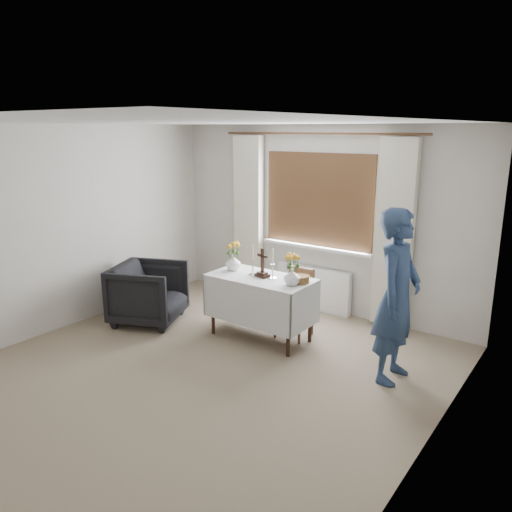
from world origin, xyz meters
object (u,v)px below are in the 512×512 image
at_px(wooden_chair, 294,303).
at_px(flower_vase_left, 233,262).
at_px(altar_table, 261,308).
at_px(armchair, 149,293).
at_px(wooden_cross, 262,263).
at_px(flower_vase_right, 292,277).
at_px(person, 397,296).

distance_m(wooden_chair, flower_vase_left, 0.89).
relative_size(altar_table, armchair, 1.46).
xyz_separation_m(wooden_chair, armchair, (-1.77, -0.70, -0.03)).
xyz_separation_m(wooden_chair, wooden_cross, (-0.28, -0.26, 0.52)).
distance_m(altar_table, wooden_cross, 0.55).
bearing_deg(flower_vase_right, wooden_chair, 116.13).
bearing_deg(person, armchair, 96.70).
relative_size(wooden_chair, person, 0.48).
height_order(armchair, person, person).
relative_size(armchair, person, 0.49).
height_order(wooden_chair, armchair, wooden_chair).
xyz_separation_m(altar_table, flower_vase_left, (-0.44, 0.04, 0.48)).
distance_m(altar_table, armchair, 1.53).
distance_m(altar_table, wooden_chair, 0.41).
height_order(person, flower_vase_right, person).
bearing_deg(armchair, wooden_cross, -97.21).
bearing_deg(flower_vase_right, person, 0.52).
relative_size(wooden_chair, flower_vase_left, 4.31).
distance_m(wooden_chair, wooden_cross, 0.64).
xyz_separation_m(altar_table, flower_vase_right, (0.45, -0.05, 0.48)).
distance_m(person, wooden_cross, 1.64).
relative_size(altar_table, wooden_cross, 3.64).
xyz_separation_m(armchair, flower_vase_left, (1.03, 0.46, 0.47)).
bearing_deg(wooden_cross, flower_vase_left, -171.55).
xyz_separation_m(person, wooden_cross, (-1.64, 0.05, 0.07)).
bearing_deg(person, wooden_cross, 87.86).
bearing_deg(armchair, wooden_chair, -92.07).
xyz_separation_m(person, flower_vase_right, (-1.19, -0.01, -0.01)).
relative_size(armchair, wooden_cross, 2.49).
bearing_deg(flower_vase_left, flower_vase_right, -5.64).
height_order(flower_vase_left, flower_vase_right, flower_vase_left).
height_order(wooden_cross, flower_vase_right, wooden_cross).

